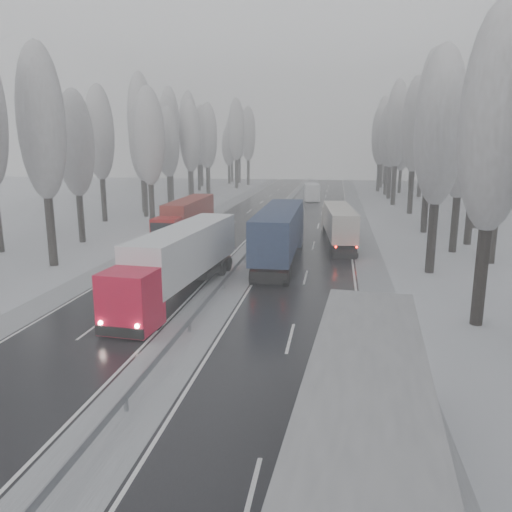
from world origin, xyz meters
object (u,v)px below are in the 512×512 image
(truck_cream_box, at_px, (338,222))
(truck_red_red, at_px, (187,216))
(truck_grey_tarp, at_px, (365,434))
(truck_blue_box, at_px, (281,230))
(truck_red_white, at_px, (180,257))
(box_truck_distant, at_px, (311,192))

(truck_cream_box, relative_size, truck_red_red, 0.96)
(truck_grey_tarp, height_order, truck_blue_box, truck_blue_box)
(truck_blue_box, bearing_deg, truck_red_white, -117.70)
(truck_red_white, bearing_deg, truck_cream_box, 66.99)
(truck_blue_box, height_order, truck_cream_box, truck_blue_box)
(truck_blue_box, bearing_deg, truck_grey_tarp, -79.99)
(truck_cream_box, distance_m, truck_red_red, 15.78)
(truck_blue_box, bearing_deg, box_truck_distant, 89.55)
(truck_cream_box, xyz_separation_m, box_truck_distant, (-4.62, 39.01, -0.66))
(truck_blue_box, height_order, truck_red_white, truck_blue_box)
(truck_cream_box, bearing_deg, truck_red_red, 170.31)
(truck_grey_tarp, xyz_separation_m, truck_red_white, (-10.64, 18.68, -0.12))
(truck_grey_tarp, bearing_deg, truck_red_white, 123.74)
(truck_red_red, bearing_deg, truck_red_white, -74.99)
(truck_grey_tarp, distance_m, truck_red_red, 42.33)
(truck_grey_tarp, bearing_deg, truck_cream_box, 95.07)
(truck_blue_box, distance_m, box_truck_distant, 47.86)
(box_truck_distant, distance_m, truck_red_white, 58.40)
(truck_grey_tarp, relative_size, truck_red_red, 1.16)
(truck_red_red, bearing_deg, box_truck_distant, 72.83)
(truck_cream_box, bearing_deg, truck_grey_tarp, -94.30)
(truck_grey_tarp, relative_size, truck_blue_box, 0.99)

